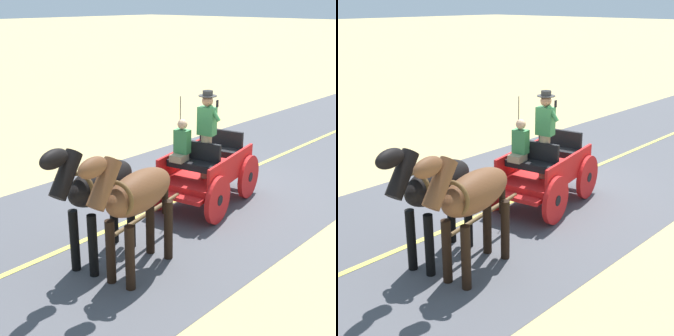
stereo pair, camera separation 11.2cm
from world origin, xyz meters
TOP-DOWN VIEW (x-y plane):
  - ground_plane at (0.00, 0.00)m, footprint 200.00×200.00m
  - road_surface at (0.00, 0.00)m, footprint 5.99×160.00m
  - road_centre_stripe at (0.00, 0.00)m, footprint 0.12×160.00m
  - horse_drawn_carriage at (-0.55, 0.56)m, footprint 1.86×4.51m
  - horse_near_side at (-1.50, 3.46)m, footprint 0.85×2.15m
  - horse_off_side at (-0.78, 3.60)m, footprint 0.92×2.15m

SIDE VIEW (x-z plane):
  - ground_plane at x=0.00m, z-range 0.00..0.00m
  - road_surface at x=0.00m, z-range 0.00..0.01m
  - road_centre_stripe at x=0.00m, z-range 0.01..0.01m
  - horse_drawn_carriage at x=-0.55m, z-range -0.43..2.07m
  - horse_near_side at x=-1.50m, z-range 0.22..2.43m
  - horse_off_side at x=-0.78m, z-range 0.22..2.43m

